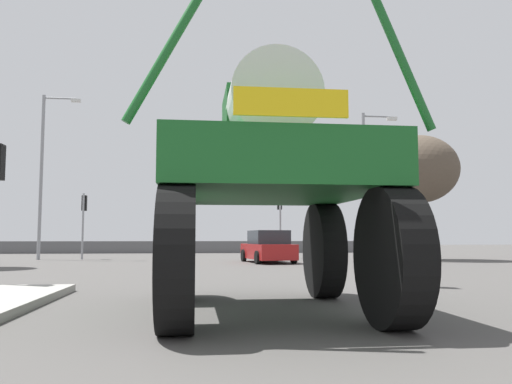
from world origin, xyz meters
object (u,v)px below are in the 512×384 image
(sedan_ahead, at_px, (268,247))
(bare_tree_right, at_px, (418,170))
(oversize_sprayer, at_px, (267,185))
(traffic_signal_near_right, at_px, (375,181))
(streetlight_far_right, at_px, (367,178))
(traffic_signal_far_right, at_px, (280,211))
(traffic_signal_far_left, at_px, (84,211))
(streetlight_far_left, at_px, (44,168))

(sedan_ahead, bearing_deg, bare_tree_right, -85.18)
(oversize_sprayer, xyz_separation_m, bare_tree_right, (10.63, 18.09, 2.75))
(traffic_signal_near_right, distance_m, streetlight_far_right, 13.57)
(traffic_signal_far_right, bearing_deg, traffic_signal_far_left, 179.99)
(traffic_signal_far_right, bearing_deg, oversize_sprayer, -99.70)
(traffic_signal_near_right, relative_size, streetlight_far_left, 0.40)
(bare_tree_right, bearing_deg, traffic_signal_far_left, 170.75)
(traffic_signal_near_right, bearing_deg, sedan_ahead, 95.26)
(traffic_signal_far_left, bearing_deg, bare_tree_right, -9.25)
(traffic_signal_far_left, distance_m, traffic_signal_far_right, 10.88)
(sedan_ahead, xyz_separation_m, traffic_signal_near_right, (1.10, -11.95, 1.91))
(streetlight_far_right, bearing_deg, traffic_signal_far_right, 134.33)
(streetlight_far_left, bearing_deg, traffic_signal_near_right, -52.41)
(sedan_ahead, bearing_deg, streetlight_far_left, 60.44)
(sedan_ahead, bearing_deg, traffic_signal_far_left, 55.03)
(traffic_signal_far_left, xyz_separation_m, streetlight_far_right, (14.73, -3.95, 1.60))
(oversize_sprayer, bearing_deg, traffic_signal_near_right, -38.56)
(bare_tree_right, bearing_deg, traffic_signal_far_right, 157.51)
(streetlight_far_right, bearing_deg, bare_tree_right, 17.93)
(traffic_signal_near_right, xyz_separation_m, traffic_signal_far_left, (-10.62, 16.78, -0.00))
(traffic_signal_near_right, distance_m, streetlight_far_left, 20.99)
(traffic_signal_near_right, xyz_separation_m, streetlight_far_right, (4.11, 12.83, 1.60))
(streetlight_far_left, bearing_deg, traffic_signal_far_right, 1.11)
(traffic_signal_far_left, relative_size, streetlight_far_left, 0.40)
(traffic_signal_near_right, bearing_deg, streetlight_far_right, 72.24)
(oversize_sprayer, distance_m, streetlight_far_right, 18.74)
(sedan_ahead, relative_size, traffic_signal_far_left, 1.20)
(traffic_signal_near_right, bearing_deg, traffic_signal_far_right, 89.13)
(traffic_signal_far_left, bearing_deg, traffic_signal_near_right, -57.67)
(traffic_signal_far_left, bearing_deg, streetlight_far_right, -15.00)
(traffic_signal_far_right, xyz_separation_m, streetlight_far_right, (3.86, -3.95, 1.50))
(traffic_signal_near_right, bearing_deg, streetlight_far_left, 127.59)
(traffic_signal_far_left, distance_m, streetlight_far_left, 3.16)
(streetlight_far_right, bearing_deg, streetlight_far_left, 167.62)
(traffic_signal_far_left, relative_size, streetlight_far_right, 0.48)
(oversize_sprayer, distance_m, traffic_signal_far_right, 21.32)
(streetlight_far_right, relative_size, bare_tree_right, 1.14)
(traffic_signal_far_left, bearing_deg, sedan_ahead, -26.92)
(sedan_ahead, xyz_separation_m, streetlight_far_left, (-11.63, 4.58, 4.25))
(oversize_sprayer, relative_size, traffic_signal_near_right, 1.54)
(traffic_signal_far_right, bearing_deg, traffic_signal_near_right, -90.87)
(traffic_signal_far_right, relative_size, streetlight_far_left, 0.41)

